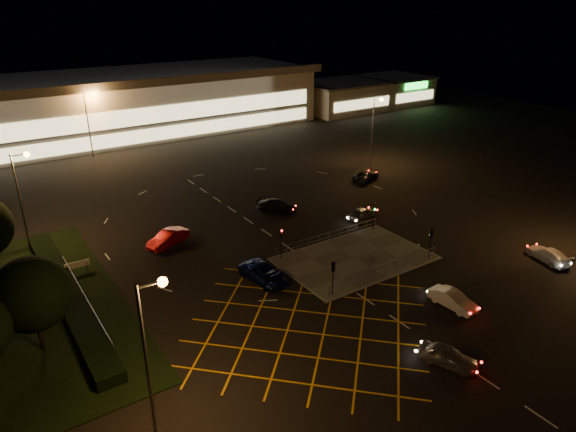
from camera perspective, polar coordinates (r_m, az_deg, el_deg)
ground at (r=50.99m, az=4.26°, el=-4.50°), size 180.00×180.00×0.00m
pedestrian_island at (r=50.76m, az=7.44°, el=-4.70°), size 14.00×9.00×0.12m
grass_verge at (r=47.56m, az=-29.15°, el=-9.86°), size 18.00×30.00×0.08m
hedge at (r=47.61m, az=-23.32°, el=-8.00°), size 2.00×26.00×1.00m
supermarket at (r=102.88m, az=-17.77°, el=11.88°), size 72.00×26.50×10.50m
retail_unit_a at (r=117.85m, az=5.96°, el=13.11°), size 18.80×14.80×6.35m
retail_unit_b at (r=128.52m, az=11.65°, el=13.61°), size 14.80×14.80×6.35m
streetlight_sw at (r=29.63m, az=-14.95°, el=-12.94°), size 1.78×0.56×10.03m
streetlight_nw at (r=56.14m, az=-27.42°, el=2.81°), size 1.78×0.56×10.03m
streetlight_ne at (r=78.22m, az=9.67°, el=10.27°), size 1.78×0.56×10.03m
streetlight_far_left at (r=87.03m, az=-21.16°, el=10.36°), size 1.78×0.56×10.03m
streetlight_far_right at (r=104.89m, az=0.68°, el=13.84°), size 1.78×0.56×10.03m
signal_sw at (r=43.55m, az=5.02°, el=-6.15°), size 0.28×0.30×3.15m
signal_se at (r=51.20m, az=15.60°, el=-2.27°), size 0.28×0.30×3.15m
signal_nw at (r=49.28m, az=-0.76°, el=-2.38°), size 0.28×0.30×3.15m
signal_ne at (r=56.15m, az=9.54°, el=0.60°), size 0.28×0.30×3.15m
tree_e at (r=40.13m, az=-26.62°, el=-7.79°), size 5.40×5.40×7.35m
car_near_silver at (r=38.51m, az=17.38°, el=-14.66°), size 3.08×4.35×1.38m
car_queue_white at (r=44.88m, az=17.84°, el=-8.82°), size 1.70×4.26×1.38m
car_left_blue at (r=46.41m, az=-2.61°, el=-6.40°), size 3.15×5.63×1.49m
car_far_dkgrey at (r=61.07m, az=-1.20°, el=1.14°), size 4.66×4.95×1.40m
car_right_silver at (r=59.52m, az=8.28°, el=0.28°), size 4.41×2.54×1.41m
car_circ_red at (r=54.16m, az=-13.19°, el=-2.43°), size 5.02×3.32×1.56m
car_east_grey at (r=72.56m, az=8.61°, el=4.47°), size 5.22×3.76×1.32m
car_approach_white at (r=55.81m, az=26.96°, el=-3.84°), size 2.85×4.82×1.31m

